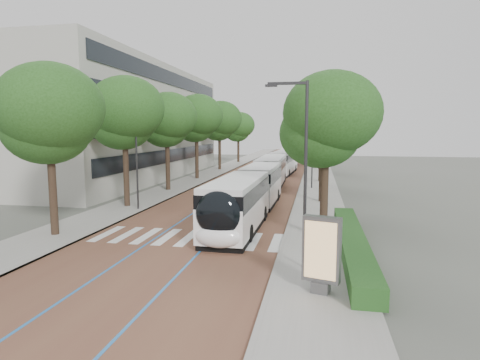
# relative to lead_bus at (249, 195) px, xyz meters

# --- Properties ---
(ground) EXTENTS (160.00, 160.00, 0.00)m
(ground) POSITION_rel_lead_bus_xyz_m (-2.69, -6.96, -1.63)
(ground) COLOR #51544C
(ground) RESTS_ON ground
(road) EXTENTS (11.00, 140.00, 0.02)m
(road) POSITION_rel_lead_bus_xyz_m (-2.69, 33.04, -1.62)
(road) COLOR brown
(road) RESTS_ON ground
(sidewalk_left) EXTENTS (4.00, 140.00, 0.12)m
(sidewalk_left) POSITION_rel_lead_bus_xyz_m (-10.19, 33.04, -1.57)
(sidewalk_left) COLOR gray
(sidewalk_left) RESTS_ON ground
(sidewalk_right) EXTENTS (4.00, 140.00, 0.12)m
(sidewalk_right) POSITION_rel_lead_bus_xyz_m (4.81, 33.04, -1.57)
(sidewalk_right) COLOR gray
(sidewalk_right) RESTS_ON ground
(kerb_left) EXTENTS (0.20, 140.00, 0.14)m
(kerb_left) POSITION_rel_lead_bus_xyz_m (-8.29, 33.04, -1.57)
(kerb_left) COLOR gray
(kerb_left) RESTS_ON ground
(kerb_right) EXTENTS (0.20, 140.00, 0.14)m
(kerb_right) POSITION_rel_lead_bus_xyz_m (2.91, 33.04, -1.57)
(kerb_right) COLOR gray
(kerb_right) RESTS_ON ground
(zebra_crossing) EXTENTS (10.55, 3.60, 0.01)m
(zebra_crossing) POSITION_rel_lead_bus_xyz_m (-2.49, -5.96, -1.60)
(zebra_crossing) COLOR silver
(zebra_crossing) RESTS_ON ground
(lane_line_left) EXTENTS (0.12, 126.00, 0.01)m
(lane_line_left) POSITION_rel_lead_bus_xyz_m (-4.29, 33.04, -1.60)
(lane_line_left) COLOR #2368B1
(lane_line_left) RESTS_ON road
(lane_line_right) EXTENTS (0.12, 126.00, 0.01)m
(lane_line_right) POSITION_rel_lead_bus_xyz_m (-1.09, 33.04, -1.60)
(lane_line_right) COLOR #2368B1
(lane_line_right) RESTS_ON road
(office_building) EXTENTS (18.11, 40.00, 14.00)m
(office_building) POSITION_rel_lead_bus_xyz_m (-22.17, 21.04, 5.37)
(office_building) COLOR #A2A096
(office_building) RESTS_ON ground
(hedge) EXTENTS (1.20, 14.00, 0.80)m
(hedge) POSITION_rel_lead_bus_xyz_m (6.41, -6.96, -1.11)
(hedge) COLOR #1B4417
(hedge) RESTS_ON sidewalk_right
(streetlight_near) EXTENTS (1.82, 0.20, 8.00)m
(streetlight_near) POSITION_rel_lead_bus_xyz_m (3.93, -9.96, 3.19)
(streetlight_near) COLOR #2C2B2E
(streetlight_near) RESTS_ON sidewalk_right
(streetlight_far) EXTENTS (1.82, 0.20, 8.00)m
(streetlight_far) POSITION_rel_lead_bus_xyz_m (3.93, 15.04, 3.19)
(streetlight_far) COLOR #2C2B2E
(streetlight_far) RESTS_ON sidewalk_right
(lamp_post_left) EXTENTS (0.14, 0.14, 8.00)m
(lamp_post_left) POSITION_rel_lead_bus_xyz_m (-8.79, 1.04, 2.49)
(lamp_post_left) COLOR #2C2B2E
(lamp_post_left) RESTS_ON sidewalk_left
(trees_left) EXTENTS (6.34, 60.76, 9.97)m
(trees_left) POSITION_rel_lead_bus_xyz_m (-10.19, 18.78, 5.36)
(trees_left) COLOR black
(trees_left) RESTS_ON ground
(trees_right) EXTENTS (5.80, 47.28, 8.62)m
(trees_right) POSITION_rel_lead_bus_xyz_m (5.01, 14.86, 4.32)
(trees_right) COLOR black
(trees_right) RESTS_ON ground
(lead_bus) EXTENTS (2.81, 18.43, 3.20)m
(lead_bus) POSITION_rel_lead_bus_xyz_m (0.00, 0.00, 0.00)
(lead_bus) COLOR black
(lead_bus) RESTS_ON ground
(bus_queued_0) EXTENTS (2.71, 12.43, 3.20)m
(bus_queued_0) POSITION_rel_lead_bus_xyz_m (-0.29, 16.17, -0.00)
(bus_queued_0) COLOR white
(bus_queued_0) RESTS_ON ground
(bus_queued_1) EXTENTS (3.24, 12.52, 3.20)m
(bus_queued_1) POSITION_rel_lead_bus_xyz_m (-0.02, 29.20, -0.00)
(bus_queued_1) COLOR white
(bus_queued_1) RESTS_ON ground
(bus_queued_2) EXTENTS (2.81, 12.45, 3.20)m
(bus_queued_2) POSITION_rel_lead_bus_xyz_m (-0.09, 41.55, -0.00)
(bus_queued_2) COLOR white
(bus_queued_2) RESTS_ON ground
(ad_panel) EXTENTS (1.42, 0.73, 2.86)m
(ad_panel) POSITION_rel_lead_bus_xyz_m (4.81, -12.64, -0.01)
(ad_panel) COLOR #59595B
(ad_panel) RESTS_ON sidewalk_right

